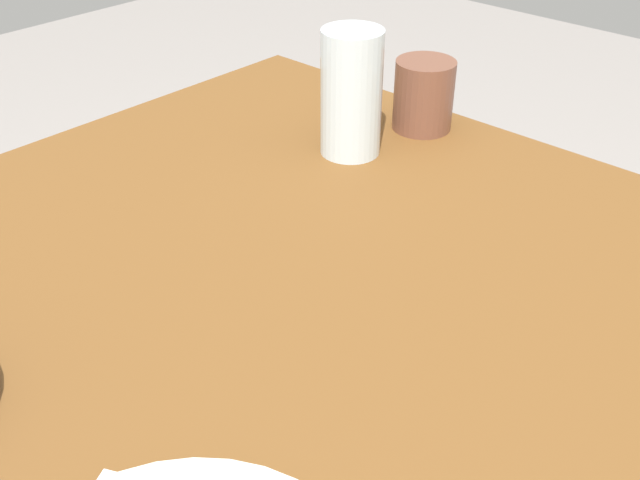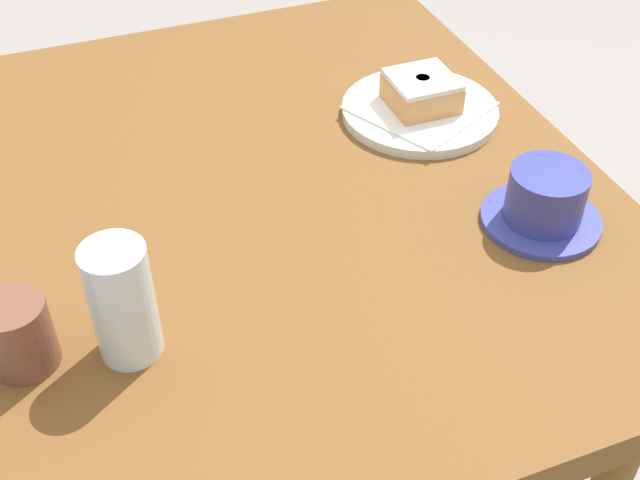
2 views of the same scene
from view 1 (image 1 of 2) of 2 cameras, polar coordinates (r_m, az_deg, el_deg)
name	(u,v)px [view 1 (image 1 of 2)]	position (r m, az deg, el deg)	size (l,w,h in m)	color
table	(351,422)	(0.58, 2.42, -13.74)	(0.90, 0.75, 0.72)	brown
water_glass	(351,93)	(0.74, 2.41, 11.15)	(0.06, 0.06, 0.13)	silver
sugar_jar	(424,95)	(0.81, 7.94, 10.93)	(0.06, 0.06, 0.07)	brown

